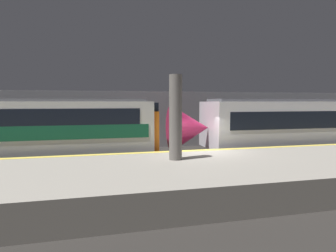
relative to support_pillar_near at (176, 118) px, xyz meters
name	(u,v)px	position (x,y,z in m)	size (l,w,h in m)	color
ground_plane	(201,170)	(1.74, 1.78, -2.67)	(120.00, 120.00, 0.00)	#282623
platform	(225,175)	(1.74, -0.88, -2.17)	(40.00, 5.32, 1.02)	gray
station_rear_barrier	(169,119)	(1.74, 8.68, -0.65)	(50.00, 0.15, 4.05)	#939399
support_pillar_near	(176,118)	(0.00, 0.00, 0.00)	(0.51, 0.51, 3.33)	slate
train_modern	(310,126)	(9.76, 4.05, -0.90)	(17.31, 3.04, 3.47)	black
train_boxy	(8,133)	(-7.30, 4.05, -0.90)	(14.38, 3.04, 3.45)	black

